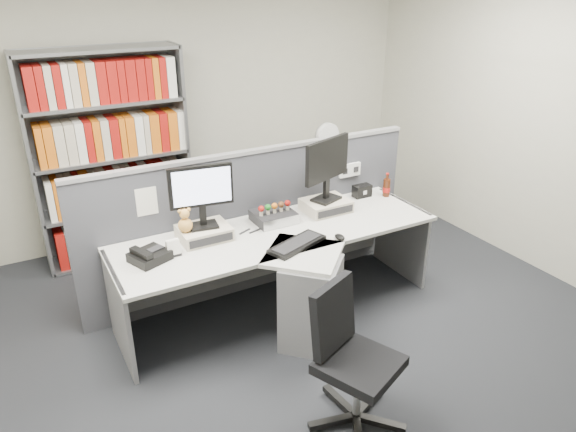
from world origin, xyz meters
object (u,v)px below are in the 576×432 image
desktop_pc (274,217)px  desk_fan (327,140)px  shelving_unit (112,161)px  desk (291,273)px  monitor_right (327,164)px  desk_phone (149,256)px  mouse (340,237)px  keyboard (297,244)px  speaker (362,191)px  monitor_left (201,191)px  office_chair (349,354)px  desk_calendar (173,249)px  cola_bottle (386,188)px  filing_cabinet (325,197)px

desktop_pc → desk_fan: bearing=41.1°
shelving_unit → desk: bearing=-64.0°
monitor_right → desk_phone: 1.62m
mouse → desktop_pc: bearing=118.8°
keyboard → speaker: speaker is taller
monitor_left → speaker: bearing=4.3°
monitor_left → office_chair: size_ratio=0.53×
desk_fan → speaker: bearing=-101.8°
desk_phone → office_chair: (0.83, -1.29, -0.27)m
monitor_left → desk_calendar: (-0.29, -0.15, -0.34)m
cola_bottle → office_chair: bearing=-133.9°
desk_phone → desk_calendar: size_ratio=2.48×
mouse → desk_calendar: desk_calendar is taller
desk_phone → office_chair: office_chair is taller
monitor_left → monitor_right: bearing=0.0°
desk → monitor_right: monitor_right is taller
desk → mouse: 0.47m
mouse → filing_cabinet: size_ratio=0.14×
monitor_right → filing_cabinet: size_ratio=0.76×
speaker → keyboard: bearing=-150.6°
desk_phone → filing_cabinet: size_ratio=0.44×
cola_bottle → desk_fan: size_ratio=0.46×
desktop_pc → keyboard: desktop_pc is taller
keyboard → mouse: 0.35m
monitor_left → cola_bottle: (1.76, 0.02, -0.31)m
speaker → mouse: bearing=-136.5°
desk → keyboard: keyboard is taller
desktop_pc → mouse: (0.29, -0.53, -0.02)m
desk_calendar → shelving_unit: (-0.06, 1.61, 0.20)m
mouse → speaker: (0.66, 0.63, 0.04)m
speaker → cola_bottle: bearing=-25.7°
mouse → filing_cabinet: bearing=60.9°
monitor_right → shelving_unit: (-1.45, 1.46, -0.16)m
mouse → shelving_unit: size_ratio=0.05×
monitor_left → mouse: 1.10m
desk_calendar → office_chair: office_chair is taller
mouse → desk_phone: (-1.37, 0.37, 0.02)m
desk → office_chair: office_chair is taller
speaker → desk: bearing=-153.7°
desk → filing_cabinet: bearing=49.4°
keyboard → office_chair: office_chair is taller
keyboard → desk: bearing=99.9°
cola_bottle → office_chair: (-1.40, -1.46, -0.31)m
desk_phone → desk_fan: (2.22, 1.16, 0.24)m
speaker → filing_cabinet: (0.19, 0.90, -0.43)m
shelving_unit → cola_bottle: bearing=-34.4°
office_chair → speaker: bearing=52.3°
keyboard → mouse: (0.34, -0.06, 0.00)m
cola_bottle → monitor_right: bearing=-178.3°
desk → cola_bottle: size_ratio=11.80×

